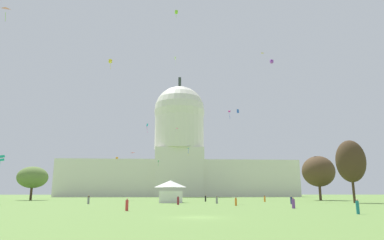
% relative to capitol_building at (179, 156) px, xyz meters
% --- Properties ---
extents(ground_plane, '(800.00, 800.00, 0.00)m').
position_rel_capitol_building_xyz_m(ground_plane, '(-2.66, -168.11, -23.99)').
color(ground_plane, olive).
extents(capitol_building, '(137.57, 30.85, 73.21)m').
position_rel_capitol_building_xyz_m(capitol_building, '(0.00, 0.00, 0.00)').
color(capitol_building, silver).
rests_on(capitol_building, ground_plane).
extents(event_tent, '(5.79, 6.98, 5.16)m').
position_rel_capitol_building_xyz_m(event_tent, '(-5.16, -119.26, -21.44)').
color(event_tent, white).
rests_on(event_tent, ground_plane).
extents(tree_west_mid, '(11.96, 11.50, 10.36)m').
position_rel_capitol_building_xyz_m(tree_west_mid, '(-48.26, -91.31, -16.99)').
color(tree_west_mid, '#42301E').
rests_on(tree_west_mid, ground_plane).
extents(tree_east_near, '(14.17, 13.91, 13.60)m').
position_rel_capitol_building_xyz_m(tree_east_near, '(41.04, -97.75, -15.16)').
color(tree_east_near, '#4C3823').
rests_on(tree_east_near, ground_plane).
extents(tree_east_mid, '(7.46, 6.48, 14.43)m').
position_rel_capitol_building_xyz_m(tree_east_mid, '(36.88, -124.71, -14.49)').
color(tree_east_mid, '#42301E').
rests_on(tree_east_mid, ground_plane).
extents(person_orange_lawn_far_left, '(0.43, 0.43, 1.52)m').
position_rel_capitol_building_xyz_m(person_orange_lawn_far_left, '(6.58, -139.59, -23.30)').
color(person_orange_lawn_far_left, orange).
rests_on(person_orange_lawn_far_left, ground_plane).
extents(person_orange_mid_center, '(0.48, 0.48, 1.66)m').
position_rel_capitol_building_xyz_m(person_orange_mid_center, '(18.86, -114.57, -23.23)').
color(person_orange_mid_center, orange).
rests_on(person_orange_mid_center, ground_plane).
extents(person_maroon_lawn_far_right, '(0.58, 0.58, 1.68)m').
position_rel_capitol_building_xyz_m(person_maroon_lawn_far_right, '(-3.67, -134.05, -23.22)').
color(person_maroon_lawn_far_right, maroon).
rests_on(person_maroon_lawn_far_right, ground_plane).
extents(person_navy_deep_crowd, '(0.44, 0.44, 1.67)m').
position_rel_capitol_building_xyz_m(person_navy_deep_crowd, '(19.97, -130.70, -23.23)').
color(person_navy_deep_crowd, navy).
rests_on(person_navy_deep_crowd, ground_plane).
extents(person_red_near_tree_east, '(0.39, 0.39, 1.62)m').
position_rel_capitol_building_xyz_m(person_red_near_tree_east, '(-10.79, -155.92, -23.24)').
color(person_red_near_tree_east, red).
rests_on(person_red_near_tree_east, ground_plane).
extents(person_grey_edge_east, '(0.55, 0.55, 1.60)m').
position_rel_capitol_building_xyz_m(person_grey_edge_east, '(4.82, -127.26, -23.27)').
color(person_grey_edge_east, gray).
rests_on(person_grey_edge_east, ground_plane).
extents(person_black_near_tent, '(0.55, 0.55, 1.71)m').
position_rel_capitol_building_xyz_m(person_black_near_tent, '(4.12, -110.71, -23.21)').
color(person_black_near_tent, black).
rests_on(person_black_near_tent, ground_plane).
extents(person_black_front_left, '(0.49, 0.49, 1.76)m').
position_rel_capitol_building_xyz_m(person_black_front_left, '(-24.99, -115.54, -23.19)').
color(person_black_front_left, black).
rests_on(person_black_front_left, ground_plane).
extents(person_grey_front_right, '(0.59, 0.59, 1.58)m').
position_rel_capitol_building_xyz_m(person_grey_front_right, '(-22.10, -128.18, -23.28)').
color(person_grey_front_right, gray).
rests_on(person_grey_front_right, ground_plane).
extents(person_teal_near_tree_west, '(0.48, 0.48, 1.62)m').
position_rel_capitol_building_xyz_m(person_teal_near_tree_west, '(15.23, -164.31, -23.24)').
color(person_teal_near_tree_west, '#1E757A').
rests_on(person_teal_near_tree_west, ground_plane).
extents(person_purple_back_center, '(0.60, 0.60, 1.62)m').
position_rel_capitol_building_xyz_m(person_purple_back_center, '(13.12, -150.51, -23.27)').
color(person_purple_back_center, '#703D93').
rests_on(person_purple_back_center, ground_plane).
extents(kite_pink_mid, '(1.08, 1.34, 0.28)m').
position_rel_capitol_building_xyz_m(kite_pink_mid, '(-2.82, -94.15, -1.81)').
color(kite_pink_mid, pink).
extents(kite_turquoise_mid, '(1.71, 1.72, 3.67)m').
position_rel_capitol_building_xyz_m(kite_turquoise_mid, '(4.11, -29.91, 0.22)').
color(kite_turquoise_mid, teal).
extents(kite_black_low, '(1.17, 0.82, 2.31)m').
position_rel_capitol_building_xyz_m(kite_black_low, '(0.56, -96.14, -7.67)').
color(kite_black_low, black).
extents(kite_orange_low, '(1.07, 0.38, 0.77)m').
position_rel_capitol_building_xyz_m(kite_orange_low, '(-28.20, -54.53, -7.03)').
color(kite_orange_low, orange).
extents(kite_yellow_high, '(1.29, 1.30, 4.14)m').
position_rel_capitol_building_xyz_m(kite_yellow_high, '(-29.00, -76.73, 28.20)').
color(kite_yellow_high, yellow).
extents(kite_cyan_mid, '(0.82, 0.55, 4.04)m').
position_rel_capitol_building_xyz_m(kite_cyan_mid, '(-15.05, -63.01, 5.49)').
color(kite_cyan_mid, '#33BCDB').
extents(kite_violet_high, '(1.17, 1.12, 1.20)m').
position_rel_capitol_building_xyz_m(kite_violet_high, '(29.92, -91.79, 23.53)').
color(kite_violet_high, purple).
extents(kite_red_low, '(1.67, 1.37, 0.14)m').
position_rel_capitol_building_xyz_m(kite_red_low, '(-18.26, -86.83, -8.69)').
color(kite_red_low, red).
extents(kite_green_mid, '(0.45, 1.20, 3.09)m').
position_rel_capitol_building_xyz_m(kite_green_mid, '(-11.45, -23.95, -5.76)').
color(kite_green_mid, green).
extents(kite_lime_high, '(0.92, 0.90, 2.35)m').
position_rel_capitol_building_xyz_m(kite_lime_high, '(-4.09, -111.25, 30.19)').
color(kite_lime_high, '#8CD133').
extents(kite_white_high, '(0.97, 0.93, 4.05)m').
position_rel_capitol_building_xyz_m(kite_white_high, '(-3.76, -64.05, 35.47)').
color(kite_white_high, white).
extents(kite_magenta_mid, '(0.92, 0.95, 3.37)m').
position_rel_capitol_building_xyz_m(kite_magenta_mid, '(17.13, -76.99, 8.79)').
color(kite_magenta_mid, '#D1339E').
extents(kite_gold_high, '(1.34, 1.05, 0.17)m').
position_rel_capitol_building_xyz_m(kite_gold_high, '(29.66, -80.96, 30.83)').
color(kite_gold_high, gold).
extents(kite_blue_mid, '(0.68, 1.23, 1.36)m').
position_rel_capitol_building_xyz_m(kite_blue_mid, '(16.71, -94.89, 4.55)').
color(kite_blue_mid, blue).
extents(kite_pink_high, '(1.66, 1.11, 2.87)m').
position_rel_capitol_building_xyz_m(kite_pink_high, '(-40.70, -133.89, 16.41)').
color(kite_pink_high, pink).
extents(kite_turquoise_low, '(1.52, 1.50, 3.70)m').
position_rel_capitol_building_xyz_m(kite_turquoise_low, '(-42.41, -124.36, -14.28)').
color(kite_turquoise_low, teal).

